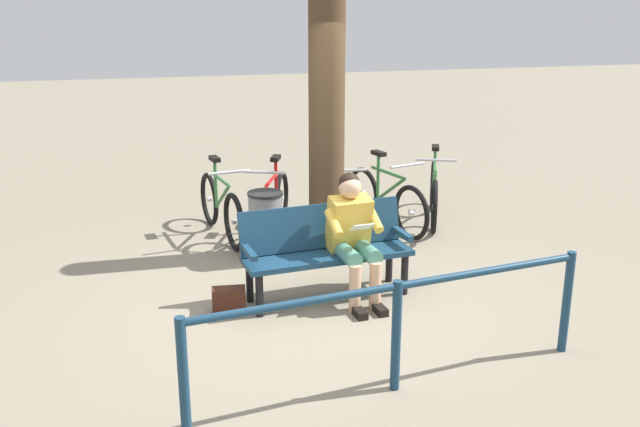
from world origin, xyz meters
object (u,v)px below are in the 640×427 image
tree_trunk (327,114)px  bicycle_red (386,200)px  bicycle_green (221,207)px  bench (325,245)px  bicycle_purple (434,193)px  bicycle_black (273,207)px  handbag (229,300)px  bicycle_orange (338,205)px  person_reading (353,232)px  litter_bin (266,227)px

tree_trunk → bicycle_red: size_ratio=1.88×
tree_trunk → bicycle_green: 1.77m
bench → tree_trunk: bearing=-111.3°
bicycle_purple → bicycle_black: size_ratio=1.00×
handbag → bicycle_orange: (-1.58, -1.91, 0.24)m
bicycle_green → bicycle_orange: bearing=70.3°
bench → bicycle_red: (-1.26, -1.79, -0.15)m
bench → handbag: 1.04m
bench → bicycle_purple: bicycle_purple is taller
bench → tree_trunk: size_ratio=0.53×
bicycle_black → bicycle_green: size_ratio=0.94×
person_reading → bicycle_red: bearing=-123.6°
bicycle_purple → bicycle_green: bearing=-68.5°
bicycle_red → bicycle_orange: size_ratio=0.98×
handbag → bench: bearing=-169.7°
bench → bicycle_orange: bicycle_orange is taller
litter_bin → bicycle_red: bearing=-155.8°
bicycle_orange → bicycle_red: bearing=99.3°
litter_bin → bicycle_orange: bearing=-146.0°
handbag → bicycle_green: size_ratio=0.18×
bench → bicycle_orange: 1.85m
person_reading → bicycle_purple: bearing=-135.2°
litter_bin → bicycle_purple: bicycle_purple is taller
bench → bicycle_black: 1.86m
bicycle_red → litter_bin: bearing=-81.0°
handbag → litter_bin: size_ratio=0.39×
bicycle_black → bicycle_green: 0.62m
handbag → bicycle_green: (-0.21, -2.16, 0.24)m
bicycle_black → bicycle_green: (0.60, -0.14, 0.00)m
bicycle_black → bicycle_green: same height
bench → bicycle_orange: bearing=-115.6°
bench → bicycle_purple: 2.75m
litter_bin → bicycle_purple: size_ratio=0.49×
bicycle_green → bicycle_purple: bearing=79.5°
bicycle_purple → bicycle_black: (2.09, 0.08, 0.00)m
person_reading → bench: bearing=-37.4°
bicycle_orange → handbag: bearing=-35.1°
person_reading → tree_trunk: 1.64m
handbag → bicycle_green: bicycle_green is taller
litter_bin → bicycle_purple: 2.49m
handbag → bicycle_black: bearing=-111.9°
bench → bicycle_purple: size_ratio=1.04×
bicycle_green → person_reading: bearing=15.2°
bench → handbag: bearing=4.8°
person_reading → bicycle_orange: bearing=-107.7°
person_reading → bicycle_red: (-1.03, -1.93, -0.31)m
bicycle_red → bicycle_black: (1.39, -0.06, 0.00)m
handbag → litter_bin: litter_bin is taller
bicycle_orange → tree_trunk: bearing=-25.3°
handbag → tree_trunk: (-1.30, -1.42, 1.42)m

